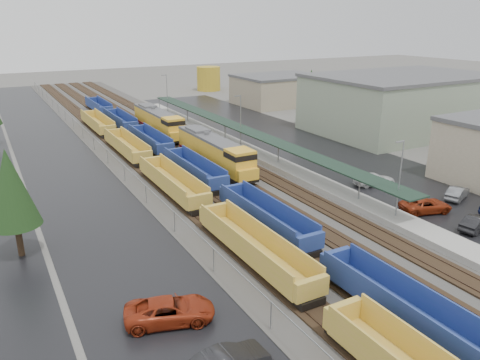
% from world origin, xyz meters
% --- Properties ---
extents(ballast_strip, '(20.00, 160.00, 0.08)m').
position_xyz_m(ballast_strip, '(0.00, 60.00, 0.04)').
color(ballast_strip, '#302D2B').
rests_on(ballast_strip, ground).
extents(trackbed, '(14.60, 160.00, 0.22)m').
position_xyz_m(trackbed, '(-0.00, 60.00, 0.16)').
color(trackbed, black).
rests_on(trackbed, ground).
extents(west_parking_lot, '(10.00, 160.00, 0.02)m').
position_xyz_m(west_parking_lot, '(-15.00, 60.00, 0.01)').
color(west_parking_lot, black).
rests_on(west_parking_lot, ground).
extents(east_commuter_lot, '(16.00, 100.00, 0.02)m').
position_xyz_m(east_commuter_lot, '(19.00, 50.00, 0.01)').
color(east_commuter_lot, black).
rests_on(east_commuter_lot, ground).
extents(station_platform, '(3.00, 80.00, 8.00)m').
position_xyz_m(station_platform, '(9.50, 50.01, 0.73)').
color(station_platform, '#9E9B93').
rests_on(station_platform, ground).
extents(chainlink_fence, '(0.08, 160.04, 2.02)m').
position_xyz_m(chainlink_fence, '(-9.50, 58.44, 1.61)').
color(chainlink_fence, gray).
rests_on(chainlink_fence, ground).
extents(industrial_buildings, '(32.52, 75.30, 9.50)m').
position_xyz_m(industrial_buildings, '(37.76, 45.85, 4.25)').
color(industrial_buildings, tan).
rests_on(industrial_buildings, ground).
extents(distant_hills, '(301.00, 140.00, 25.20)m').
position_xyz_m(distant_hills, '(44.79, 210.68, 0.00)').
color(distant_hills, '#4D604B').
rests_on(distant_hills, ground).
extents(tree_west_near, '(3.96, 3.96, 9.00)m').
position_xyz_m(tree_west_near, '(-22.00, 30.00, 5.82)').
color(tree_west_near, '#332316').
rests_on(tree_west_near, ground).
extents(tree_east, '(4.40, 4.40, 10.00)m').
position_xyz_m(tree_east, '(28.00, 58.00, 6.47)').
color(tree_east, '#332316').
rests_on(tree_east, ground).
extents(locomotive_lead, '(2.82, 18.55, 4.20)m').
position_xyz_m(locomotive_lead, '(2.00, 43.17, 2.26)').
color(locomotive_lead, black).
rests_on(locomotive_lead, ground).
extents(locomotive_trail, '(2.82, 18.55, 4.20)m').
position_xyz_m(locomotive_trail, '(2.00, 64.17, 2.26)').
color(locomotive_trail, black).
rests_on(locomotive_trail, ground).
extents(well_string_yellow, '(2.65, 103.74, 2.35)m').
position_xyz_m(well_string_yellow, '(-6.00, 28.75, 1.18)').
color(well_string_yellow, gold).
rests_on(well_string_yellow, ground).
extents(well_string_blue, '(2.61, 111.21, 2.32)m').
position_xyz_m(well_string_blue, '(-2.00, 40.82, 1.16)').
color(well_string_blue, navy).
rests_on(well_string_blue, ground).
extents(storage_tank, '(6.27, 6.27, 6.27)m').
position_xyz_m(storage_tank, '(31.45, 107.25, 3.14)').
color(storage_tank, gold).
rests_on(storage_tank, ground).
extents(parked_car_west_c, '(4.17, 6.20, 1.58)m').
position_xyz_m(parked_car_west_c, '(-14.60, 15.83, 0.79)').
color(parked_car_west_c, maroon).
rests_on(parked_car_west_c, ground).
extents(parked_car_east_a, '(2.28, 4.38, 1.37)m').
position_xyz_m(parked_car_east_a, '(14.66, 15.23, 0.69)').
color(parked_car_east_a, black).
rests_on(parked_car_east_a, ground).
extents(parked_car_east_b, '(3.73, 5.59, 1.42)m').
position_xyz_m(parked_car_east_b, '(14.03, 20.34, 0.71)').
color(parked_car_east_b, '#972F13').
rests_on(parked_car_east_b, ground).
extents(parked_car_east_c, '(3.19, 5.20, 1.41)m').
position_xyz_m(parked_car_east_c, '(15.34, 28.75, 0.70)').
color(parked_car_east_c, silver).
rests_on(parked_car_east_c, ground).
extents(parked_car_east_e, '(2.86, 4.41, 1.37)m').
position_xyz_m(parked_car_east_e, '(19.92, 21.20, 0.69)').
color(parked_car_east_e, '#595B5E').
rests_on(parked_car_east_e, ground).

